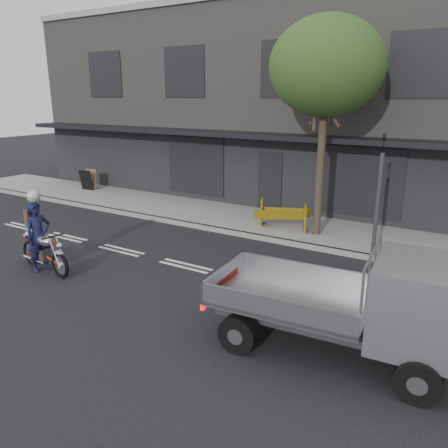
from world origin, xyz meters
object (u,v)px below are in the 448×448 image
rider (39,237)px  construction_barrier (280,216)px  street_tree (327,67)px  traffic_light_pole (378,201)px  sandwich_board (86,180)px  motorcycle (44,251)px  flatbed_ute (398,304)px

rider → construction_barrier: bearing=-26.6°
street_tree → traffic_light_pole: 4.23m
rider → construction_barrier: 7.42m
rider → construction_barrier: rider is taller
street_tree → sandwich_board: (-11.71, 0.86, -4.65)m
motorcycle → rider: 0.39m
street_tree → sandwich_board: 12.63m
traffic_light_pole → construction_barrier: 3.43m
flatbed_ute → construction_barrier: (-4.75, 5.85, -0.55)m
traffic_light_pole → construction_barrier: bearing=169.2°
motorcycle → construction_barrier: size_ratio=1.27×
rider → flatbed_ute: size_ratio=0.41×
motorcycle → sandwich_board: (-6.53, 7.26, 0.06)m
construction_barrier → sandwich_board: (-10.50, 1.10, 0.01)m
street_tree → traffic_light_pole: street_tree is taller
sandwich_board → traffic_light_pole: bearing=-18.1°
sandwich_board → flatbed_ute: bearing=-35.5°
traffic_light_pole → flatbed_ute: bearing=-73.7°
rider → sandwich_board: 9.67m
motorcycle → sandwich_board: size_ratio=2.22×
street_tree → sandwich_board: bearing=175.8°
motorcycle → flatbed_ute: flatbed_ute is taller
street_tree → flatbed_ute: street_tree is taller
traffic_light_pole → flatbed_ute: traffic_light_pole is taller
flatbed_ute → sandwich_board: size_ratio=4.74×
sandwich_board → street_tree: bearing=-15.2°
rider → construction_barrier: (4.12, 6.16, -0.31)m
rider → construction_barrier: size_ratio=1.10×
street_tree → motorcycle: street_tree is taller
flatbed_ute → traffic_light_pole: bearing=102.2°
flatbed_ute → construction_barrier: 7.55m
flatbed_ute → construction_barrier: bearing=124.9°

